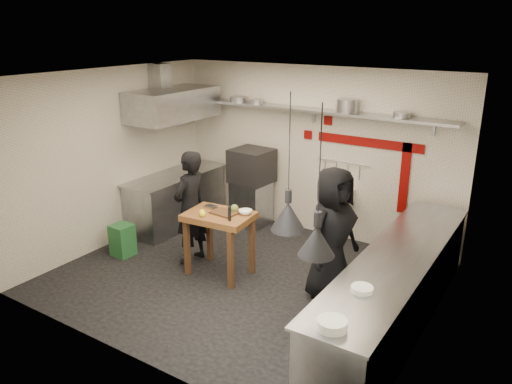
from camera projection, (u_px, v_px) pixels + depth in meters
The scene contains 47 objects.
floor at pixel (243, 278), 7.05m from camera, with size 5.00×5.00×0.00m, color black.
ceiling at pixel (241, 76), 6.16m from camera, with size 5.00×5.00×0.00m, color beige.
wall_back at pixel (313, 152), 8.28m from camera, with size 5.00×0.04×2.80m, color silver.
wall_front at pixel (123, 238), 4.93m from camera, with size 5.00×0.04×2.80m, color silver.
wall_left at pixel (112, 158), 7.89m from camera, with size 0.04×4.20×2.80m, color silver.
wall_right at pixel (435, 223), 5.32m from camera, with size 0.04×4.20×2.80m, color silver.
red_band_horiz at pixel (369, 142), 7.69m from camera, with size 1.70×0.02×0.14m, color #700806.
red_band_vert at pixel (404, 178), 7.53m from camera, with size 0.14×0.02×1.10m, color #700806.
red_tile_a at pixel (328, 121), 7.96m from camera, with size 0.14×0.02×0.14m, color #700806.
red_tile_b at pixel (308, 135), 8.22m from camera, with size 0.14×0.02×0.14m, color #700806.
back_shelf at pixel (310, 110), 7.91m from camera, with size 4.60×0.34×0.04m, color gray.
shelf_bracket_left at pixel (220, 105), 9.03m from camera, with size 0.04×0.06×0.24m, color gray.
shelf_bracket_mid at pixel (314, 115), 8.06m from camera, with size 0.04×0.06×0.24m, color gray.
shelf_bracket_right at pixel (434, 127), 7.08m from camera, with size 0.04×0.06×0.24m, color gray.
pan_far_left at pixel (239, 99), 8.59m from camera, with size 0.29×0.29×0.09m, color gray.
pan_mid_left at pixel (257, 101), 8.41m from camera, with size 0.22×0.22×0.07m, color gray.
stock_pot at pixel (347, 106), 7.55m from camera, with size 0.32×0.32×0.20m, color gray.
pan_right at pixel (402, 115), 7.13m from camera, with size 0.25×0.25×0.08m, color gray.
oven_stand at pixel (251, 203), 8.85m from camera, with size 0.59×0.54×0.80m, color gray.
combi_oven at pixel (252, 166), 8.61m from camera, with size 0.66×0.61×0.58m, color black.
oven_door at pixel (244, 170), 8.38m from camera, with size 0.50×0.03×0.46m, color #700806.
oven_glass at pixel (244, 170), 8.35m from camera, with size 0.34×0.01×0.34m, color black.
hand_sink at pixel (338, 196), 8.05m from camera, with size 0.46×0.34×0.22m, color white.
sink_tap at pixel (338, 185), 7.99m from camera, with size 0.03×0.03×0.14m, color gray.
sink_drain at pixel (335, 222), 8.16m from camera, with size 0.06×0.06×0.66m, color gray.
utensil_rail at pixel (343, 162), 7.99m from camera, with size 0.02×0.02×0.90m, color gray.
counter_right at pixel (395, 292), 5.81m from camera, with size 0.70×3.80×0.90m, color gray.
counter_right_top at pixel (399, 256), 5.66m from camera, with size 0.76×3.90×0.03m, color gray.
plate_stack at pixel (332, 324), 4.26m from camera, with size 0.26×0.26×0.09m, color white.
small_bowl_right at pixel (362, 289), 4.87m from camera, with size 0.22×0.22×0.05m, color white.
counter_left at pixel (176, 200), 8.85m from camera, with size 0.70×1.90×0.90m, color gray.
counter_left_top at pixel (175, 175), 8.70m from camera, with size 0.76×2.00×0.03m, color gray.
extractor_hood at pixel (173, 104), 8.28m from camera, with size 0.78×1.60×0.50m, color gray.
hood_duct at pixel (160, 79), 8.28m from camera, with size 0.28×0.28×0.50m, color gray.
green_bin at pixel (122, 240), 7.69m from camera, with size 0.30×0.30×0.50m, color #225F2F.
prep_table at pixel (219, 244), 7.06m from camera, with size 0.92×0.64×0.92m, color brown, non-canonical shape.
cutting_board at pixel (224, 213), 6.90m from camera, with size 0.35×0.25×0.03m, color #52341E.
pepper_mill at pixel (230, 214), 6.63m from camera, with size 0.04×0.04×0.20m, color black.
lemon_a at pixel (202, 212), 6.85m from camera, with size 0.08×0.08×0.08m, color #FBFF1F.
lemon_b at pixel (203, 214), 6.79m from camera, with size 0.08×0.08×0.08m, color #FBFF1F.
veg_ball at pixel (234, 208), 6.96m from camera, with size 0.11×0.11×0.11m, color olive.
steel_tray at pixel (211, 207), 7.13m from camera, with size 0.18×0.12×0.03m, color gray.
bowl at pixel (245, 212), 6.88m from camera, with size 0.19×0.19×0.06m, color white.
heat_lamp_near at pixel (289, 164), 5.01m from camera, with size 0.37×0.37×1.44m, color black, non-canonical shape.
heat_lamp_far at pixel (319, 183), 4.32m from camera, with size 0.34×0.34×1.39m, color black, non-canonical shape.
chef_left at pixel (190, 208), 7.31m from camera, with size 0.62×0.41×1.71m, color black.
chef_right at pixel (332, 234), 6.33m from camera, with size 0.86×0.56×1.76m, color black.
Camera 1 is at (3.57, -5.19, 3.41)m, focal length 35.00 mm.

